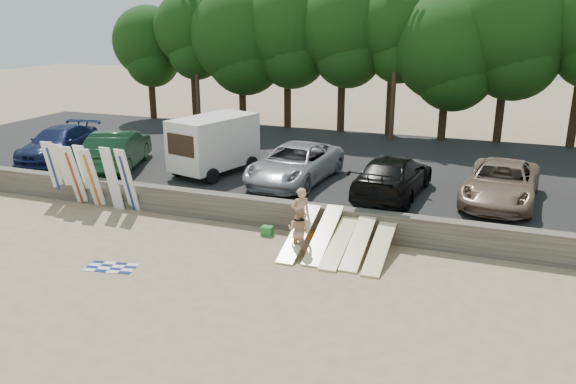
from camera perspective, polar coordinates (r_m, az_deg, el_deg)
name	(u,v)px	position (r m, az deg, el deg)	size (l,w,h in m)	color
ground	(231,257)	(17.83, -5.78, -6.60)	(120.00, 120.00, 0.00)	tan
seawall	(268,212)	(20.18, -2.09, -2.08)	(44.00, 0.50, 1.00)	#6B6356
parking_lot	(327,167)	(27.00, 4.03, 2.58)	(44.00, 14.50, 0.70)	#282828
treeline	(378,33)	(32.71, 9.12, 15.66)	(32.98, 6.49, 9.16)	#382616
utility_poles	(396,52)	(31.08, 10.87, 13.76)	(25.80, 0.26, 9.00)	#473321
box_trailer	(214,142)	(24.36, -7.52, 5.05)	(2.98, 4.26, 2.48)	silver
car_0	(59,143)	(29.01, -22.27, 4.60)	(2.11, 5.18, 1.50)	#141D46
car_1	(118,149)	(26.29, -16.92, 4.17)	(1.82, 5.22, 1.72)	black
car_2	(295,164)	(23.00, 0.70, 2.89)	(2.56, 5.55, 1.54)	#97969B
car_3	(393,176)	(21.55, 10.59, 1.61)	(2.17, 5.34, 1.55)	black
car_4	(501,183)	(21.87, 20.81, 0.88)	(2.44, 5.30, 1.47)	#91735C
surfboard_upright_0	(54,171)	(24.56, -22.64, 1.99)	(0.50, 0.06, 2.60)	white
surfboard_upright_1	(67,173)	(24.14, -21.58, 1.82)	(0.50, 0.06, 2.60)	white
surfboard_upright_2	(74,175)	(23.64, -20.89, 1.59)	(0.50, 0.06, 2.60)	white
surfboard_upright_3	(87,175)	(23.51, -19.77, 1.65)	(0.50, 0.06, 2.60)	white
surfboard_upright_4	(92,178)	(23.06, -19.30, 1.36)	(0.50, 0.06, 2.60)	white
surfboard_upright_5	(112,179)	(22.57, -17.45, 1.30)	(0.50, 0.06, 2.60)	white
surfboard_upright_6	(127,180)	(22.21, -16.02, 1.14)	(0.50, 0.06, 2.60)	white
surfboard_low_0	(299,233)	(18.23, 1.17, -4.19)	(0.56, 3.00, 0.07)	#FCF09F
surfboard_low_1	(324,234)	(18.10, 3.63, -4.30)	(0.56, 3.00, 0.07)	#FCF09F
surfboard_low_2	(340,241)	(17.92, 5.31, -4.98)	(0.56, 3.00, 0.07)	#FCF09F
surfboard_low_3	(359,240)	(17.87, 7.26, -4.88)	(0.56, 3.00, 0.07)	#FCF09F
surfboard_low_4	(380,246)	(17.71, 9.35, -5.44)	(0.56, 3.00, 0.07)	#FCF09F
beachgoer_a	(300,214)	(18.80, 1.28, -2.23)	(0.66, 0.44, 1.82)	tan
beachgoer_b	(299,230)	(17.73, 1.11, -3.91)	(0.76, 0.59, 1.57)	tan
cooler	(267,231)	(19.41, -2.14, -3.96)	(0.38, 0.30, 0.32)	#238332
gear_bag	(312,235)	(19.18, 2.45, -4.40)	(0.30, 0.25, 0.22)	orange
beach_towel	(111,267)	(17.86, -17.53, -7.30)	(1.50, 1.50, 0.00)	white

